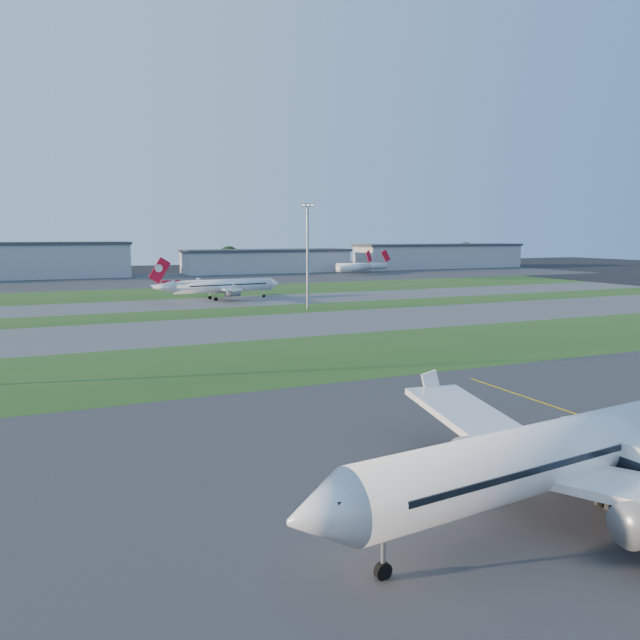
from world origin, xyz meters
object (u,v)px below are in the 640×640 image
airliner_parked (568,452)px  light_mast_centre (308,249)px  mini_jet_far (362,266)px  mini_jet_near (354,267)px  airliner_taxiing (223,286)px

airliner_parked → light_mast_centre: size_ratio=1.58×
light_mast_centre → mini_jet_far: bearing=57.2°
mini_jet_near → airliner_parked: bearing=-144.6°
mini_jet_far → light_mast_centre: bearing=-119.8°
airliner_parked → mini_jet_near: size_ratio=1.60×
mini_jet_far → light_mast_centre: 149.58m
mini_jet_near → mini_jet_far: same height
mini_jet_near → light_mast_centre: size_ratio=0.99×
mini_jet_near → mini_jet_far: (8.92, 9.70, 0.00)m
mini_jet_near → light_mast_centre: (-71.88, -115.65, 11.53)m
mini_jet_near → mini_jet_far: size_ratio=0.89×
airliner_taxiing → light_mast_centre: size_ratio=1.37×
airliner_taxiing → mini_jet_near: 120.65m
airliner_parked → mini_jet_far: 262.02m
airliner_parked → light_mast_centre: 116.70m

